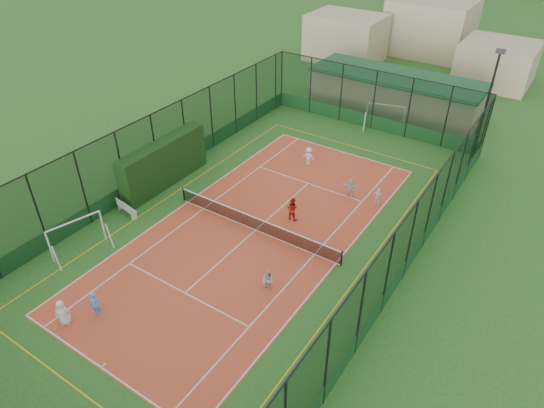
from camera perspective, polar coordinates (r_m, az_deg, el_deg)
The scene contains 18 objects.
ground at distance 29.61m, azimuth -1.93°, elevation -3.09°, with size 300.00×300.00×0.00m, color #216121.
court_slab at distance 29.61m, azimuth -1.93°, elevation -3.08°, with size 11.17×23.97×0.01m, color #CA472D.
tennis_net at distance 29.29m, azimuth -1.95°, elevation -2.27°, with size 11.67×0.12×1.06m, color black, non-canonical shape.
perimeter_fence at distance 28.15m, azimuth -2.03°, elevation 0.93°, with size 18.12×34.12×5.00m, color black, non-canonical shape.
floodlight_ne at distance 38.56m, azimuth 23.85°, elevation 10.41°, with size 0.60×0.26×8.25m, color black, non-canonical shape.
clubhouse at distance 46.26m, azimuth 14.29°, elevation 12.66°, with size 15.20×7.20×3.15m, color tan, non-canonical shape.
hedge_left at distance 33.99m, azimuth -12.60°, elevation 4.69°, with size 1.10×7.32×3.20m, color black.
white_bench at distance 32.03m, azimuth -16.73°, elevation -0.40°, with size 1.74×0.48×0.98m, color white, non-canonical shape.
futsal_goal_near at distance 29.65m, azimuth -21.96°, elevation -3.49°, with size 0.92×3.17×2.05m, color white, non-canonical shape.
futsal_goal_far at distance 42.41m, azimuth 13.15°, elevation 9.99°, with size 3.20×0.93×2.07m, color white, non-canonical shape.
child_near_left at distance 25.67m, azimuth -23.42°, elevation -11.66°, with size 0.71×0.46×1.45m, color white.
child_near_mid at distance 25.47m, azimuth -20.07°, elevation -11.04°, with size 0.54×0.36×1.49m, color #4E99DF.
child_near_right at distance 25.30m, azimuth -0.49°, elevation -9.01°, with size 0.63×0.49×1.29m, color silver.
child_far_left at distance 35.99m, azimuth 4.34°, elevation 5.63°, with size 0.91×0.52×1.40m, color white.
child_far_right at distance 32.15m, azimuth 12.35°, elevation 0.83°, with size 0.74×0.31×1.27m, color white.
child_far_back at distance 32.70m, azimuth 9.19°, elevation 1.93°, with size 1.24×0.39×1.34m, color silver.
coach at distance 30.08m, azimuth 2.38°, elevation -0.55°, with size 0.76×0.59×1.56m, color red.
tennis_balls at distance 30.58m, azimuth -0.29°, elevation -1.58°, with size 6.10×1.54×0.07m.
Camera 1 is at (13.74, -18.96, 18.13)m, focal length 32.00 mm.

